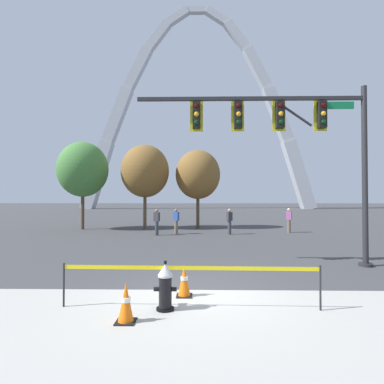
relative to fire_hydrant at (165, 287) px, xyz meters
name	(u,v)px	position (x,y,z in m)	size (l,w,h in m)	color
ground_plane	(196,291)	(0.61, 1.28, -0.47)	(240.00, 240.00, 0.00)	#3D3D3F
fire_hydrant	(165,287)	(0.00, 0.00, 0.00)	(0.46, 0.48, 0.99)	black
caution_tape_barrier	(190,278)	(0.49, 0.07, 0.16)	(5.27, 0.15, 0.91)	#232326
traffic_cone_by_hydrant	(184,281)	(0.35, 0.85, -0.11)	(0.36, 0.36, 0.73)	black
traffic_cone_mid_sidewalk	(126,303)	(-0.65, -0.63, -0.11)	(0.36, 0.36, 0.73)	black
traffic_signal_gantry	(293,134)	(3.84, 4.05, 3.94)	(7.82, 0.44, 6.00)	#232326
monument_arch	(197,119)	(0.61, 56.78, 18.22)	(48.29, 2.55, 42.53)	#B2B5BC
tree_far_left	(83,169)	(-7.63, 15.64, 3.84)	(3.60, 3.60, 6.30)	brown
tree_left_mid	(145,171)	(-3.22, 16.21, 3.76)	(3.53, 3.53, 6.18)	brown
tree_center_left	(198,175)	(0.68, 16.70, 3.54)	(3.35, 3.35, 5.85)	brown
pedestrian_walking_left	(289,220)	(6.60, 13.79, 0.35)	(0.39, 0.34, 1.59)	brown
pedestrian_standing_center	(229,221)	(2.63, 12.76, 0.35)	(0.39, 0.36, 1.59)	#38383D
pedestrian_walking_right	(176,221)	(-0.68, 12.86, 0.35)	(0.39, 0.35, 1.59)	brown
pedestrian_near_trees	(157,222)	(-1.82, 12.23, 0.35)	(0.39, 0.32, 1.59)	#38383D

